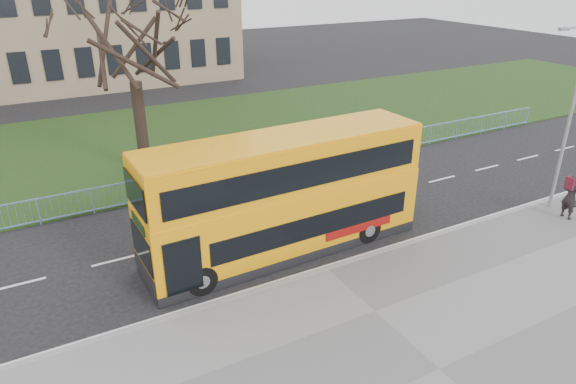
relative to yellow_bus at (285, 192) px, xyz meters
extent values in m
plane|color=black|center=(0.53, -0.39, -2.22)|extent=(120.00, 120.00, 0.00)
cube|color=slate|center=(0.53, -7.14, -2.16)|extent=(80.00, 10.50, 0.12)
cube|color=gray|center=(0.53, -1.94, -2.15)|extent=(80.00, 0.20, 0.14)
cube|color=#1C3613|center=(0.53, 13.91, -2.18)|extent=(80.00, 15.40, 0.08)
cube|color=#FF9F0A|center=(0.00, 0.01, -0.96)|extent=(9.95, 2.63, 1.84)
cube|color=#FF9F0A|center=(0.00, 0.01, 0.11)|extent=(9.95, 2.63, 0.32)
cube|color=#FF9F0A|center=(0.00, 0.01, 1.10)|extent=(9.90, 2.58, 1.65)
cube|color=black|center=(0.60, -1.16, -0.89)|extent=(7.63, 0.25, 0.80)
cube|color=black|center=(0.03, -1.15, 1.01)|extent=(9.09, 0.29, 0.89)
cylinder|color=black|center=(-3.50, -1.15, -1.73)|extent=(0.99, 0.29, 0.98)
cylinder|color=black|center=(2.90, -0.97, -1.73)|extent=(0.99, 0.29, 0.98)
imported|color=black|center=(10.81, -3.33, -1.21)|extent=(0.44, 0.66, 1.79)
cylinder|color=#919399|center=(11.12, -2.39, 1.46)|extent=(0.14, 0.14, 7.13)
cube|color=#919399|center=(9.88, -2.21, 4.98)|extent=(0.42, 0.22, 0.11)
camera|label=1|loc=(-7.47, -13.94, 7.16)|focal=32.00mm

